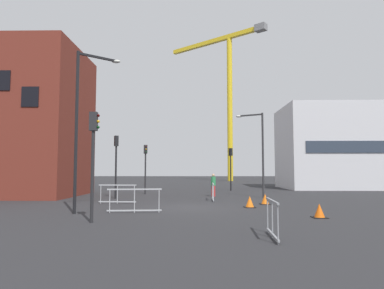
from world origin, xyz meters
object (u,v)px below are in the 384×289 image
at_px(streetlamp_tall, 83,116).
at_px(construction_crane, 227,82).
at_px(streetlamp_short, 259,146).
at_px(traffic_light_verge, 116,156).
at_px(traffic_light_median, 93,148).
at_px(traffic_cone_striped, 319,211).
at_px(traffic_light_island, 231,162).
at_px(traffic_cone_on_verge, 250,202).
at_px(traffic_light_far, 145,161).
at_px(traffic_cone_by_barrier, 265,199).
at_px(pedestrian_walking, 213,183).

bearing_deg(streetlamp_tall, construction_crane, 76.40).
relative_size(streetlamp_short, traffic_light_verge, 1.40).
xyz_separation_m(traffic_light_median, traffic_cone_striped, (8.80, 1.40, -2.48)).
relative_size(traffic_light_island, traffic_cone_on_verge, 6.61).
bearing_deg(traffic_light_median, traffic_light_far, 91.13).
bearing_deg(streetlamp_short, traffic_light_island, 99.31).
bearing_deg(traffic_cone_on_verge, traffic_cone_striped, -58.92).
relative_size(streetlamp_tall, traffic_cone_striped, 12.69).
xyz_separation_m(traffic_light_verge, traffic_cone_on_verge, (8.18, -5.20, -2.55)).
bearing_deg(traffic_light_far, traffic_light_island, 30.73).
bearing_deg(streetlamp_tall, traffic_light_median, -63.37).
relative_size(streetlamp_short, traffic_light_median, 1.44).
distance_m(streetlamp_tall, traffic_cone_on_verge, 9.22).
bearing_deg(traffic_cone_striped, construction_crane, 89.81).
bearing_deg(construction_crane, traffic_light_verge, -106.89).
height_order(streetlamp_tall, traffic_cone_by_barrier, streetlamp_tall).
bearing_deg(traffic_cone_by_barrier, streetlamp_tall, -155.61).
bearing_deg(traffic_light_island, traffic_cone_striped, -83.87).
bearing_deg(streetlamp_tall, pedestrian_walking, 56.81).
bearing_deg(traffic_light_far, streetlamp_tall, -94.96).
xyz_separation_m(traffic_light_median, traffic_cone_on_verge, (6.56, 5.11, -2.47)).
xyz_separation_m(construction_crane, traffic_light_far, (-9.23, -30.45, -14.18)).
xyz_separation_m(traffic_light_verge, traffic_light_island, (8.54, 8.60, -0.20)).
bearing_deg(construction_crane, pedestrian_walking, -96.83).
xyz_separation_m(traffic_light_island, pedestrian_walking, (-1.90, -6.56, -1.68)).
height_order(construction_crane, pedestrian_walking, construction_crane).
bearing_deg(traffic_cone_striped, streetlamp_tall, 172.95).
relative_size(streetlamp_tall, streetlamp_short, 1.24).
bearing_deg(traffic_light_verge, traffic_light_median, -81.08).
xyz_separation_m(streetlamp_short, traffic_light_median, (-8.16, -11.32, -0.86)).
xyz_separation_m(streetlamp_tall, traffic_light_verge, (-0.29, 7.67, -1.55)).
bearing_deg(traffic_cone_by_barrier, traffic_light_median, -138.71).
distance_m(streetlamp_tall, traffic_light_island, 18.32).
relative_size(traffic_light_median, pedestrian_walking, 2.51).
bearing_deg(traffic_light_island, construction_crane, 85.58).
relative_size(pedestrian_walking, traffic_cone_by_barrier, 2.80).
height_order(construction_crane, streetlamp_short, construction_crane).
height_order(streetlamp_short, traffic_light_island, streetlamp_short).
xyz_separation_m(streetlamp_short, traffic_light_far, (-8.45, 3.31, -0.97)).
height_order(streetlamp_tall, traffic_light_far, streetlamp_tall).
height_order(traffic_light_verge, traffic_light_median, traffic_light_verge).
distance_m(traffic_light_island, pedestrian_walking, 7.03).
distance_m(traffic_light_island, traffic_cone_on_verge, 14.00).
xyz_separation_m(traffic_light_verge, traffic_cone_by_barrier, (9.27, -3.60, -2.55)).
xyz_separation_m(construction_crane, traffic_light_verge, (-10.56, -34.77, -13.99)).
bearing_deg(traffic_light_far, traffic_cone_on_verge, -54.28).
relative_size(traffic_light_verge, traffic_cone_striped, 7.31).
distance_m(traffic_light_verge, pedestrian_walking, 7.19).
xyz_separation_m(traffic_light_far, traffic_cone_by_barrier, (7.94, -7.91, -2.36)).
bearing_deg(streetlamp_tall, streetlamp_short, 42.40).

